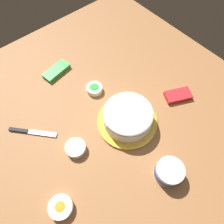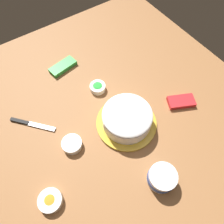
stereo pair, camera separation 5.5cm
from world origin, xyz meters
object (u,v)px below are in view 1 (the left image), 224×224
candy_box_lower (178,95)px  candy_box_upper (57,71)px  sprinkle_bowl_orange (61,207)px  spreading_knife (28,131)px  frosted_cake (128,117)px  frosting_tub (169,172)px  sprinkle_bowl_pink (76,148)px  sprinkle_bowl_green (94,89)px

candy_box_lower → candy_box_upper: (0.40, -0.56, -0.00)m
sprinkle_bowl_orange → candy_box_lower: 0.77m
sprinkle_bowl_orange → candy_box_lower: bearing=-176.0°
spreading_knife → sprinkle_bowl_orange: (0.06, 0.38, 0.01)m
frosted_cake → sprinkle_bowl_orange: (0.46, 0.12, -0.03)m
frosting_tub → sprinkle_bowl_orange: size_ratio=1.22×
sprinkle_bowl_pink → candy_box_lower: (-0.58, 0.11, -0.01)m
sprinkle_bowl_pink → sprinkle_bowl_green: same height
frosting_tub → spreading_knife: size_ratio=0.63×
sprinkle_bowl_green → candy_box_lower: size_ratio=0.62×
frosted_cake → frosting_tub: (0.04, 0.30, -0.01)m
sprinkle_bowl_green → spreading_knife: bearing=-1.8°
candy_box_upper → sprinkle_bowl_pink: bearing=57.7°
frosted_cake → sprinkle_bowl_orange: bearing=13.9°
frosted_cake → sprinkle_bowl_orange: 0.48m
sprinkle_bowl_pink → candy_box_upper: (-0.18, -0.45, -0.01)m
frosting_tub → candy_box_lower: 0.42m
frosting_tub → candy_box_lower: frosting_tub is taller
spreading_knife → sprinkle_bowl_green: bearing=178.2°
sprinkle_bowl_pink → candy_box_lower: sprinkle_bowl_pink is taller
frosting_tub → sprinkle_bowl_pink: size_ratio=1.28×
spreading_knife → sprinkle_bowl_orange: bearing=80.6°
sprinkle_bowl_green → frosted_cake: bearing=91.0°
frosting_tub → sprinkle_bowl_orange: bearing=-23.5°
candy_box_lower → candy_box_upper: size_ratio=0.87×
sprinkle_bowl_pink → candy_box_upper: bearing=-112.3°
frosting_tub → candy_box_upper: 0.80m
frosted_cake → sprinkle_bowl_green: bearing=-89.0°
spreading_knife → sprinkle_bowl_pink: (-0.12, 0.22, 0.01)m
sprinkle_bowl_orange → frosting_tub: bearing=156.5°
spreading_knife → sprinkle_bowl_orange: 0.39m
spreading_knife → frosting_tub: bearing=122.4°
frosting_tub → candy_box_upper: size_ratio=0.76×
frosted_cake → sprinkle_bowl_pink: 0.28m
sprinkle_bowl_pink → candy_box_upper: sprinkle_bowl_pink is taller
frosting_tub → sprinkle_bowl_green: (-0.03, -0.56, -0.02)m
candy_box_upper → sprinkle_bowl_green: bearing=99.7°
frosted_cake → candy_box_lower: size_ratio=2.18×
frosted_cake → sprinkle_bowl_pink: frosted_cake is taller
spreading_knife → sprinkle_bowl_pink: sprinkle_bowl_pink is taller
sprinkle_bowl_pink → spreading_knife: bearing=-60.6°
frosted_cake → sprinkle_bowl_green: size_ratio=3.51×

